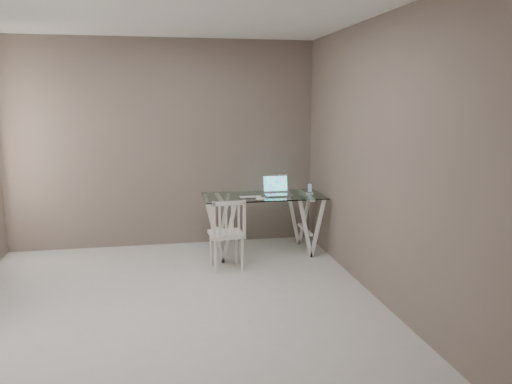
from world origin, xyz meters
The scene contains 7 objects.
room centered at (-0.06, 0.02, 1.72)m, with size 4.50×4.52×2.71m.
desk centered at (1.20, 1.61, 0.38)m, with size 1.50×0.70×0.75m.
chair centered at (0.67, 1.06, 0.46)m, with size 0.40×0.40×0.83m.
laptop centered at (1.38, 1.65, 0.80)m, with size 0.34×0.29×0.23m.
keyboard centered at (1.02, 1.52, 0.75)m, with size 0.28×0.12×0.01m, color silver.
mouse centered at (1.11, 1.32, 0.76)m, with size 0.11×0.07×0.04m, color white.
phone_dock centered at (1.80, 1.61, 0.78)m, with size 0.07×0.07×0.14m.
Camera 1 is at (-0.05, -4.37, 1.92)m, focal length 35.00 mm.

